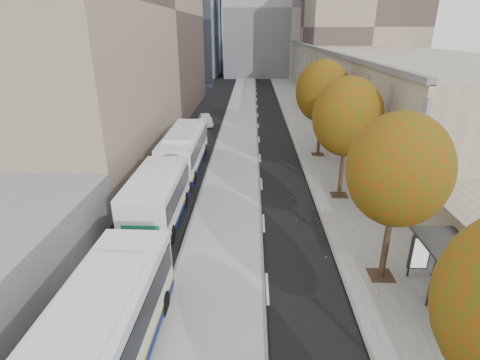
{
  "coord_description": "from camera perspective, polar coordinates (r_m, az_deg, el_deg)",
  "views": [
    {
      "loc": [
        -2.42,
        -1.5,
        10.58
      ],
      "look_at": [
        -3.06,
        18.54,
        2.5
      ],
      "focal_mm": 28.0,
      "sensor_mm": 36.0,
      "label": 1
    }
  ],
  "objects": [
    {
      "name": "bus_far",
      "position": [
        26.93,
        -9.89,
        2.19
      ],
      "size": [
        2.69,
        17.84,
        2.97
      ],
      "rotation": [
        0.0,
        0.0,
        0.0
      ],
      "color": "white",
      "rests_on": "ground"
    },
    {
      "name": "sidewalk",
      "position": [
        38.55,
        11.58,
        5.63
      ],
      "size": [
        4.75,
        150.0,
        0.08
      ],
      "primitive_type": "cube",
      "color": "gray",
      "rests_on": "ground"
    },
    {
      "name": "building_midrise",
      "position": [
        47.04,
        -25.48,
        22.36
      ],
      "size": [
        24.0,
        46.0,
        25.0
      ],
      "primitive_type": "cube",
      "color": "gray",
      "rests_on": "ground"
    },
    {
      "name": "distant_car",
      "position": [
        45.04,
        -5.31,
        9.17
      ],
      "size": [
        2.39,
        4.3,
        1.38
      ],
      "primitive_type": "imported",
      "rotation": [
        0.0,
        0.0,
        0.2
      ],
      "color": "white",
      "rests_on": "ground"
    },
    {
      "name": "tree_d",
      "position": [
        24.79,
        16.04,
        9.21
      ],
      "size": [
        4.4,
        4.4,
        7.6
      ],
      "color": "black",
      "rests_on": "sidewalk"
    },
    {
      "name": "building_far_block",
      "position": [
        97.96,
        7.42,
        24.37
      ],
      "size": [
        30.0,
        18.0,
        30.0
      ],
      "primitive_type": "cube",
      "color": "#9F9993",
      "rests_on": "ground"
    },
    {
      "name": "tree_c",
      "position": [
        16.58,
        23.0,
        1.4
      ],
      "size": [
        4.2,
        4.2,
        7.28
      ],
      "color": "black",
      "rests_on": "sidewalk"
    },
    {
      "name": "building_tan",
      "position": [
        68.22,
        17.7,
        15.43
      ],
      "size": [
        18.0,
        92.0,
        8.0
      ],
      "primitive_type": "cube",
      "color": "tan",
      "rests_on": "ground"
    },
    {
      "name": "bus_platform",
      "position": [
        38.01,
        -0.45,
        5.9
      ],
      "size": [
        4.25,
        150.0,
        0.15
      ],
      "primitive_type": "cube",
      "color": "#B3B3B3",
      "rests_on": "ground"
    },
    {
      "name": "tree_e",
      "position": [
        33.41,
        12.51,
        13.02
      ],
      "size": [
        4.6,
        4.6,
        7.92
      ],
      "color": "black",
      "rests_on": "sidewalk"
    },
    {
      "name": "bus_shelter",
      "position": [
        17.07,
        30.47,
        -10.89
      ],
      "size": [
        1.9,
        4.4,
        2.53
      ],
      "color": "#383A3F",
      "rests_on": "sidewalk"
    }
  ]
}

